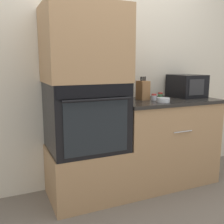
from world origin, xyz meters
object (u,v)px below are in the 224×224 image
(bowl, at_px, (163,100))
(condiment_jar_near, at_px, (154,97))
(wall_oven, at_px, (86,116))
(knife_block, at_px, (143,90))
(microwave, at_px, (187,86))
(condiment_jar_mid, at_px, (160,95))

(bowl, xyz_separation_m, condiment_jar_near, (-0.02, 0.14, 0.01))
(wall_oven, height_order, knife_block, knife_block)
(knife_block, xyz_separation_m, condiment_jar_near, (0.08, -0.10, -0.07))
(condiment_jar_near, bearing_deg, wall_oven, 178.73)
(bowl, bearing_deg, wall_oven, 168.17)
(wall_oven, bearing_deg, microwave, 3.94)
(knife_block, distance_m, condiment_jar_near, 0.15)
(condiment_jar_near, relative_size, condiment_jar_mid, 1.13)
(wall_oven, xyz_separation_m, knife_block, (0.67, 0.09, 0.21))
(condiment_jar_near, distance_m, condiment_jar_mid, 0.22)
(knife_block, bearing_deg, condiment_jar_mid, 7.74)
(wall_oven, distance_m, microwave, 1.28)
(knife_block, relative_size, condiment_jar_mid, 4.01)
(knife_block, bearing_deg, wall_oven, -172.61)
(wall_oven, xyz_separation_m, condiment_jar_near, (0.75, -0.02, 0.15))
(condiment_jar_near, bearing_deg, microwave, 11.48)
(microwave, xyz_separation_m, bowl, (-0.49, -0.25, -0.11))
(knife_block, distance_m, condiment_jar_mid, 0.26)
(microwave, bearing_deg, condiment_jar_near, -168.52)
(microwave, relative_size, condiment_jar_mid, 6.23)
(knife_block, xyz_separation_m, bowl, (0.09, -0.25, -0.08))
(wall_oven, xyz_separation_m, microwave, (1.26, 0.09, 0.24))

